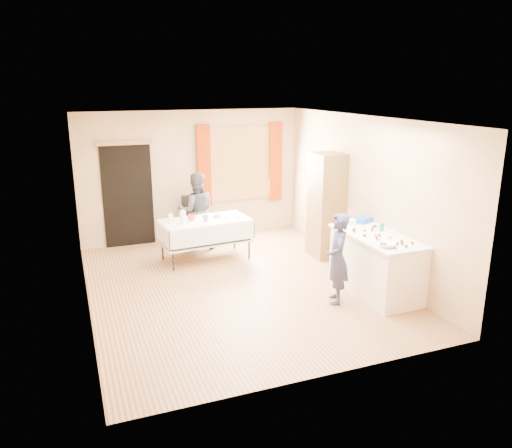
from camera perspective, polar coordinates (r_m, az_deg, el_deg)
name	(u,v)px	position (r m, az deg, el deg)	size (l,w,h in m)	color
floor	(238,286)	(7.99, -2.11, -7.09)	(4.50, 5.50, 0.02)	#9E7047
ceiling	(236,118)	(7.38, -2.32, 12.00)	(4.50, 5.50, 0.02)	white
wall_back	(192,176)	(10.18, -7.27, 5.49)	(4.50, 0.02, 2.60)	tan
wall_front	(324,266)	(5.16, 7.82, -4.73)	(4.50, 0.02, 2.60)	tan
wall_left	(80,220)	(7.20, -19.48, 0.43)	(0.02, 5.50, 2.60)	tan
wall_right	(364,195)	(8.56, 12.28, 3.31)	(0.02, 5.50, 2.60)	tan
window_frame	(240,163)	(10.39, -1.86, 6.93)	(1.32, 0.06, 1.52)	olive
window_pane	(240,164)	(10.37, -1.84, 6.92)	(1.20, 0.02, 1.40)	white
curtain_left	(204,166)	(10.11, -5.97, 6.61)	(0.28, 0.06, 1.65)	#8C2904
curtain_right	(275,162)	(10.62, 2.23, 7.12)	(0.28, 0.06, 1.65)	#8C2904
doorway	(128,196)	(9.98, -14.44, 3.16)	(0.95, 0.04, 2.00)	black
door_lintel	(124,143)	(9.79, -14.82, 8.95)	(1.05, 0.06, 0.08)	olive
cabinet	(326,206)	(9.16, 8.03, 2.11)	(0.50, 0.60, 1.91)	brown
counter	(376,264)	(7.82, 13.53, -4.44)	(0.77, 1.63, 0.91)	beige
party_table	(206,236)	(9.05, -5.79, -1.34)	(1.66, 0.96, 0.75)	black
chair	(193,229)	(10.10, -7.23, -0.55)	(0.44, 0.44, 0.94)	black
girl	(337,259)	(7.27, 9.30, -3.93)	(0.49, 0.57, 1.34)	#1F2140
woman	(197,211)	(9.61, -6.81, 1.49)	(0.79, 0.65, 1.48)	black
soda_can	(382,227)	(7.87, 14.19, -0.37)	(0.07, 0.07, 0.12)	#157844
mixing_bowl	(386,245)	(7.14, 14.66, -2.32)	(0.31, 0.31, 0.06)	white
foam_block	(351,222)	(8.14, 10.78, 0.22)	(0.15, 0.10, 0.08)	white
blue_basket	(363,220)	(8.32, 12.14, 0.48)	(0.30, 0.20, 0.08)	blue
pitcher	(183,218)	(8.71, -8.37, 0.73)	(0.11, 0.11, 0.22)	silver
cup_red	(192,217)	(8.94, -7.36, 0.78)	(0.15, 0.15, 0.11)	red
cup_rainbow	(206,218)	(8.83, -5.77, 0.64)	(0.14, 0.14, 0.11)	red
small_bowl	(217,215)	(9.16, -4.42, 1.05)	(0.17, 0.17, 0.05)	white
pastry_tray	(234,217)	(9.04, -2.56, 0.78)	(0.28, 0.20, 0.02)	white
bottle	(171,216)	(8.93, -9.72, 0.87)	(0.08, 0.08, 0.17)	white
cake_balls	(379,237)	(7.53, 13.89, -1.40)	(0.53, 1.07, 0.04)	#3F2314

